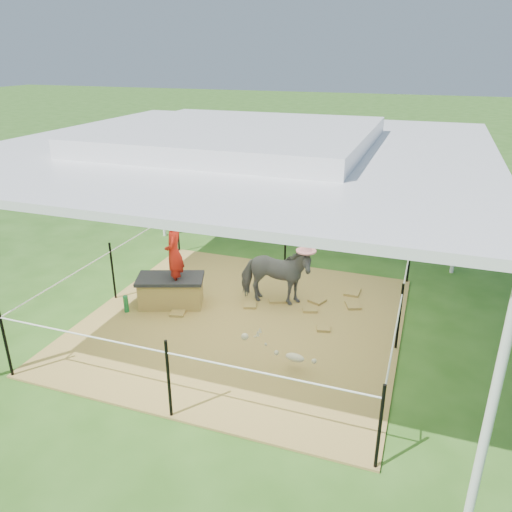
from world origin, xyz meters
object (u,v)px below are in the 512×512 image
(straw_bale, at_px, (171,292))
(woman, at_px, (174,246))
(foal, at_px, (295,356))
(trash_barrel, at_px, (493,205))
(green_bottle, at_px, (126,304))
(pony, at_px, (275,276))
(distant_person, at_px, (411,177))
(picnic_table_near, at_px, (389,185))

(straw_bale, distance_m, woman, 0.80)
(foal, relative_size, trash_barrel, 0.93)
(green_bottle, bearing_deg, pony, 26.27)
(pony, distance_m, trash_barrel, 6.80)
(straw_bale, relative_size, green_bottle, 3.60)
(trash_barrel, bearing_deg, foal, -110.89)
(straw_bale, distance_m, distant_person, 8.40)
(distant_person, bearing_deg, straw_bale, 87.86)
(green_bottle, bearing_deg, trash_barrel, 49.93)
(woman, height_order, green_bottle, woman)
(straw_bale, relative_size, pony, 0.83)
(trash_barrel, distance_m, distant_person, 2.47)
(green_bottle, xyz_separation_m, pony, (2.10, 1.04, 0.36))
(green_bottle, relative_size, distant_person, 0.22)
(straw_bale, distance_m, trash_barrel, 8.19)
(foal, bearing_deg, trash_barrel, 75.76)
(picnic_table_near, height_order, distant_person, distant_person)
(green_bottle, xyz_separation_m, picnic_table_near, (3.17, 8.23, 0.19))
(green_bottle, distance_m, trash_barrel, 8.89)
(straw_bale, relative_size, foal, 1.24)
(trash_barrel, bearing_deg, pony, -122.13)
(pony, distance_m, picnic_table_near, 7.28)
(green_bottle, height_order, distant_person, distant_person)
(distant_person, bearing_deg, pony, 97.35)
(foal, bearing_deg, straw_bale, 161.98)
(woman, distance_m, trash_barrel, 8.15)
(pony, relative_size, picnic_table_near, 0.69)
(pony, bearing_deg, green_bottle, 109.93)
(trash_barrel, bearing_deg, picnic_table_near, 150.63)
(foal, bearing_deg, green_bottle, 174.47)
(green_bottle, bearing_deg, foal, -12.18)
(pony, relative_size, foal, 1.49)
(foal, distance_m, distant_person, 8.89)
(woman, xyz_separation_m, distant_person, (3.07, 7.77, -0.42))
(straw_bale, xyz_separation_m, trash_barrel, (5.17, 6.35, 0.18))
(trash_barrel, bearing_deg, woman, -128.61)
(pony, xyz_separation_m, distant_person, (1.62, 7.19, 0.10))
(woman, xyz_separation_m, foal, (2.24, -1.07, -0.80))
(straw_bale, bearing_deg, green_bottle, -140.71)
(green_bottle, relative_size, pony, 0.23)
(distant_person, bearing_deg, foal, 104.66)
(picnic_table_near, distance_m, distant_person, 0.61)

